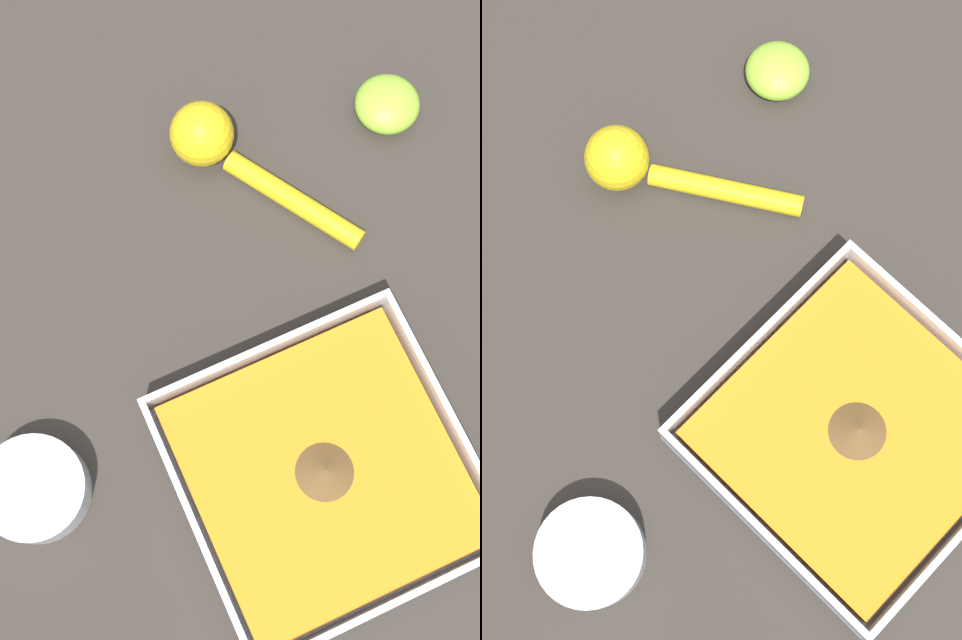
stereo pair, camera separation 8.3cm
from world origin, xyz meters
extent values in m
plane|color=#332D28|center=(0.00, 0.00, 0.00)|extent=(4.00, 4.00, 0.00)
cube|color=silver|center=(-0.01, 0.01, 0.00)|extent=(0.25, 0.25, 0.01)
cube|color=silver|center=(-0.01, 0.13, 0.03)|extent=(0.25, 0.01, 0.04)
cube|color=silver|center=(-0.01, -0.11, 0.03)|extent=(0.25, 0.01, 0.04)
cube|color=silver|center=(0.11, 0.01, 0.03)|extent=(0.01, 0.24, 0.04)
cube|color=silver|center=(-0.13, 0.01, 0.03)|extent=(0.01, 0.24, 0.04)
cube|color=orange|center=(-0.01, 0.01, 0.02)|extent=(0.23, 0.23, 0.03)
cone|color=brown|center=(-0.01, 0.01, 0.04)|extent=(0.05, 0.05, 0.01)
cylinder|color=silver|center=(0.23, -0.08, 0.02)|extent=(0.09, 0.09, 0.04)
cylinder|color=brown|center=(0.23, -0.08, 0.01)|extent=(0.09, 0.09, 0.02)
sphere|color=yellow|center=(-0.05, -0.34, 0.03)|extent=(0.06, 0.06, 0.06)
cylinder|color=yellow|center=(-0.10, -0.24, 0.01)|extent=(0.10, 0.14, 0.02)
ellipsoid|color=#93CC38|center=(-0.23, -0.30, 0.02)|extent=(0.07, 0.07, 0.04)
camera|label=1|loc=(0.09, 0.06, 0.82)|focal=50.00mm
camera|label=2|loc=(0.16, 0.01, 0.82)|focal=50.00mm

